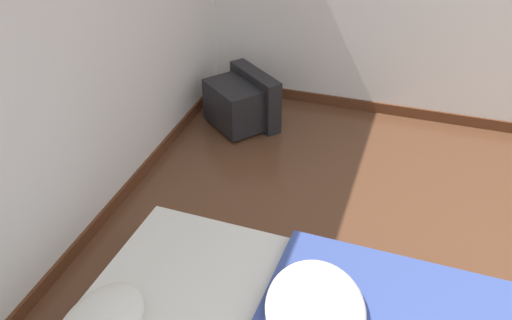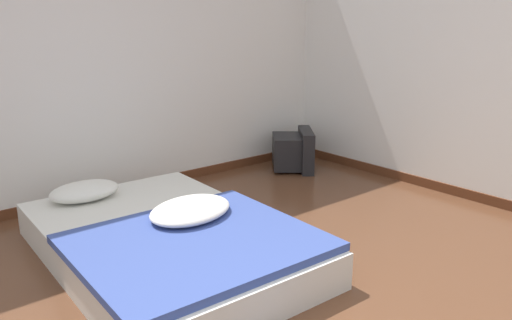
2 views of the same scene
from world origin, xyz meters
TOP-DOWN VIEW (x-y plane):
  - wall_back at (-0.01, 2.90)m, footprint 8.22×0.08m
  - mattress_bed at (0.21, 1.42)m, footprint 1.44×2.13m
  - crt_tv at (2.36, 2.44)m, footprint 0.64×0.66m

SIDE VIEW (x-z plane):
  - mattress_bed at x=0.21m, z-range -0.04..0.34m
  - crt_tv at x=2.36m, z-range -0.01..0.42m
  - wall_back at x=-0.01m, z-range -0.01..2.59m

